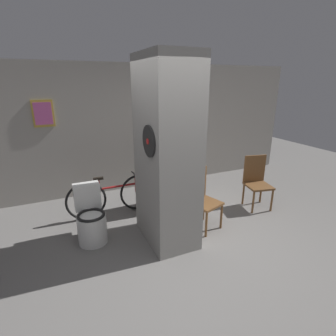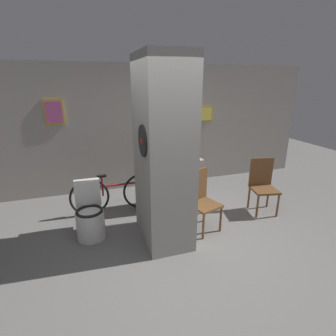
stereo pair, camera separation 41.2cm
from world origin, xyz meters
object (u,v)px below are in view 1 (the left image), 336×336
Objects in this scene: chair_by_doorway at (257,180)px; bicycle at (113,196)px; toilet at (91,219)px; bottle_tall at (178,154)px; chair_near_pillar at (202,197)px.

chair_by_doorway is 0.60× the size of bicycle.
bottle_tall reaches higher than toilet.
chair_by_doorway is 3.86× the size of bottle_tall.
chair_near_pillar is (1.67, -0.32, 0.18)m from toilet.
bicycle is 1.38m from bottle_tall.
toilet is 1.71m from chair_near_pillar.
chair_near_pillar is at bearing -92.00° from bottle_tall.
toilet is at bearing -169.99° from chair_by_doorway.
bottle_tall is (1.22, -0.08, 0.64)m from bicycle.
chair_near_pillar is 1.02m from bottle_tall.
chair_near_pillar reaches higher than toilet.
toilet is 0.85× the size of chair_near_pillar.
chair_by_doorway is (1.30, 0.21, 0.00)m from chair_near_pillar.
bottle_tall is (-1.27, 0.69, 0.48)m from chair_by_doorway.
chair_by_doorway is at bearing -17.05° from bicycle.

